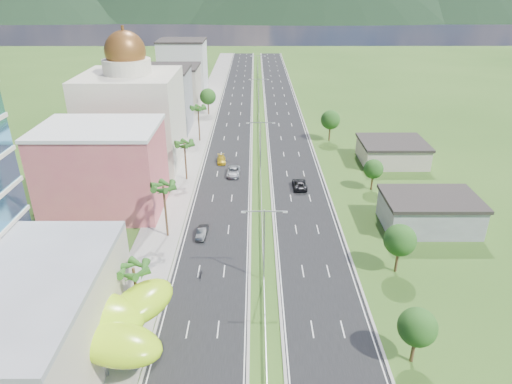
{
  "coord_description": "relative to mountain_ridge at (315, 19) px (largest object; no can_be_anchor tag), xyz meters",
  "views": [
    {
      "loc": [
        -1.21,
        -42.49,
        38.34
      ],
      "look_at": [
        -1.05,
        23.97,
        7.0
      ],
      "focal_mm": 32.0,
      "sensor_mm": 36.0,
      "label": 1
    }
  ],
  "objects": [
    {
      "name": "midrise_white",
      "position": [
        -87.0,
        -325.0,
        9.0
      ],
      "size": [
        16.0,
        15.0,
        18.0
      ],
      "primitive_type": "cube",
      "color": "silver",
      "rests_on": "ground"
    },
    {
      "name": "palm_tree_e",
      "position": [
        -75.5,
        -380.0,
        8.31
      ],
      "size": [
        3.6,
        3.6,
        9.4
      ],
      "color": "#47301C",
      "rests_on": "ground"
    },
    {
      "name": "car_dark_left",
      "position": [
        -69.83,
        -428.17,
        0.77
      ],
      "size": [
        1.79,
        4.52,
        1.46
      ],
      "primitive_type": "imported",
      "rotation": [
        0.0,
        0.0,
        -0.06
      ],
      "color": "black",
      "rests_on": "road_left"
    },
    {
      "name": "streetlight_median_c",
      "position": [
        -60.0,
        -400.0,
        6.75
      ],
      "size": [
        6.04,
        0.25,
        11.0
      ],
      "color": "gray",
      "rests_on": "ground"
    },
    {
      "name": "pink_shophouse",
      "position": [
        -88.0,
        -418.0,
        7.5
      ],
      "size": [
        20.0,
        15.0,
        15.0
      ],
      "primitive_type": "cube",
      "color": "#C5515E",
      "rests_on": "ground"
    },
    {
      "name": "leafy_tree_rb",
      "position": [
        -41.0,
        -438.0,
        5.18
      ],
      "size": [
        4.55,
        4.55,
        7.47
      ],
      "color": "#47301C",
      "rests_on": "ground"
    },
    {
      "name": "car_yellow_far_left",
      "position": [
        -68.89,
        -395.37,
        0.72
      ],
      "size": [
        2.38,
        4.83,
        1.35
      ],
      "primitive_type": "imported",
      "rotation": [
        0.0,
        0.0,
        0.11
      ],
      "color": "gold",
      "rests_on": "road_left"
    },
    {
      "name": "sidewalk_left",
      "position": [
        -77.0,
        -360.0,
        0.06
      ],
      "size": [
        7.0,
        260.0,
        0.12
      ],
      "primitive_type": "cube",
      "color": "gray",
      "rests_on": "ground"
    },
    {
      "name": "midrise_beige",
      "position": [
        -87.0,
        -348.0,
        6.5
      ],
      "size": [
        16.0,
        15.0,
        13.0
      ],
      "primitive_type": "cube",
      "color": "#BDAD9B",
      "rests_on": "ground"
    },
    {
      "name": "car_dark_far_right",
      "position": [
        -52.26,
        -409.24,
        0.84
      ],
      "size": [
        2.73,
        5.76,
        1.59
      ],
      "primitive_type": "imported",
      "rotation": [
        0.0,
        0.0,
        3.16
      ],
      "color": "black",
      "rests_on": "road_right"
    },
    {
      "name": "leafy_tree_lfar",
      "position": [
        -75.5,
        -355.0,
        5.58
      ],
      "size": [
        4.9,
        4.9,
        8.05
      ],
      "color": "#47301C",
      "rests_on": "ground"
    },
    {
      "name": "streetlight_median_e",
      "position": [
        -60.0,
        -310.0,
        6.75
      ],
      "size": [
        6.04,
        0.25,
        11.0
      ],
      "color": "gray",
      "rests_on": "ground"
    },
    {
      "name": "domed_building",
      "position": [
        -88.0,
        -395.0,
        11.35
      ],
      "size": [
        20.0,
        20.0,
        28.7
      ],
      "color": "beige",
      "rests_on": "ground"
    },
    {
      "name": "shed_near",
      "position": [
        -32.0,
        -425.0,
        2.5
      ],
      "size": [
        15.0,
        10.0,
        5.0
      ],
      "primitive_type": "cube",
      "color": "gray",
      "rests_on": "ground"
    },
    {
      "name": "motorcycle",
      "position": [
        -68.85,
        -439.29,
        0.67
      ],
      "size": [
        0.65,
        1.99,
        1.26
      ],
      "primitive_type": "imported",
      "rotation": [
        0.0,
        0.0,
        -0.02
      ],
      "color": "black",
      "rests_on": "road_left"
    },
    {
      "name": "streetlight_median_d",
      "position": [
        -60.0,
        -355.0,
        6.75
      ],
      "size": [
        6.04,
        0.25,
        11.0
      ],
      "color": "gray",
      "rests_on": "ground"
    },
    {
      "name": "car_silver_mid_left",
      "position": [
        -65.79,
        -402.72,
        0.84
      ],
      "size": [
        2.81,
        5.82,
        1.6
      ],
      "primitive_type": "imported",
      "rotation": [
        0.0,
        0.0,
        -0.03
      ],
      "color": "#9DA0A4",
      "rests_on": "road_left"
    },
    {
      "name": "road_right",
      "position": [
        -52.5,
        -360.0,
        0.02
      ],
      "size": [
        11.0,
        260.0,
        0.04
      ],
      "primitive_type": "cube",
      "color": "black",
      "rests_on": "ground"
    },
    {
      "name": "palm_tree_b",
      "position": [
        -75.5,
        -448.0,
        7.06
      ],
      "size": [
        3.6,
        3.6,
        8.1
      ],
      "color": "#47301C",
      "rests_on": "ground"
    },
    {
      "name": "ground",
      "position": [
        -60.0,
        -450.0,
        0.0
      ],
      "size": [
        500.0,
        500.0,
        0.0
      ],
      "primitive_type": "plane",
      "color": "#2D5119",
      "rests_on": "ground"
    },
    {
      "name": "palm_tree_c",
      "position": [
        -75.5,
        -428.0,
        8.5
      ],
      "size": [
        3.6,
        3.6,
        9.6
      ],
      "color": "#47301C",
      "rests_on": "ground"
    },
    {
      "name": "leafy_tree_ra",
      "position": [
        -44.0,
        -455.0,
        4.78
      ],
      "size": [
        4.2,
        4.2,
        6.9
      ],
      "color": "#47301C",
      "rests_on": "ground"
    },
    {
      "name": "leafy_tree_rd",
      "position": [
        -42.0,
        -380.0,
        5.58
      ],
      "size": [
        4.9,
        4.9,
        8.05
      ],
      "color": "#47301C",
      "rests_on": "ground"
    },
    {
      "name": "mountain_ridge",
      "position": [
        0.0,
        0.0,
        0.0
      ],
      "size": [
        860.0,
        140.0,
        90.0
      ],
      "primitive_type": null,
      "color": "black",
      "rests_on": "ground"
    },
    {
      "name": "shed_far",
      "position": [
        -30.0,
        -395.0,
        2.2
      ],
      "size": [
        14.0,
        12.0,
        4.4
      ],
      "primitive_type": "cube",
      "color": "#BDAD9B",
      "rests_on": "ground"
    },
    {
      "name": "road_left",
      "position": [
        -67.5,
        -360.0,
        0.02
      ],
      "size": [
        11.0,
        260.0,
        0.04
      ],
      "primitive_type": "cube",
      "color": "black",
      "rests_on": "ground"
    },
    {
      "name": "streetlight_median_b",
      "position": [
        -60.0,
        -440.0,
        6.75
      ],
      "size": [
        6.04,
        0.25,
        11.0
      ],
      "color": "gray",
      "rests_on": "ground"
    },
    {
      "name": "palm_tree_d",
      "position": [
        -75.5,
        -405.0,
        7.54
      ],
      "size": [
        3.6,
        3.6,
        8.6
      ],
      "color": "#47301C",
      "rests_on": "ground"
    },
    {
      "name": "midrise_grey",
      "position": [
        -87.0,
        -370.0,
        8.0
      ],
      "size": [
        16.0,
        15.0,
        16.0
      ],
      "primitive_type": "cube",
      "color": "gray",
      "rests_on": "ground"
    },
    {
      "name": "lime_canopy",
      "position": [
        -80.0,
        -454.0,
        4.99
      ],
      "size": [
        18.0,
        15.0,
        7.4
      ],
      "color": "#A7E015",
      "rests_on": "ground"
    },
    {
      "name": "leafy_tree_rc",
      "position": [
        -38.0,
        -410.0,
        4.37
      ],
      "size": [
        3.85,
        3.85,
        6.33
      ],
      "color": "#47301C",
      "rests_on": "ground"
    },
    {
      "name": "median_guardrail",
      "position": [
        -60.0,
        -378.01,
        0.62
      ],
      "size": [
        0.1,
        216.06,
        0.76
      ],
      "color": "gray",
      "rests_on": "ground"
    }
  ]
}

